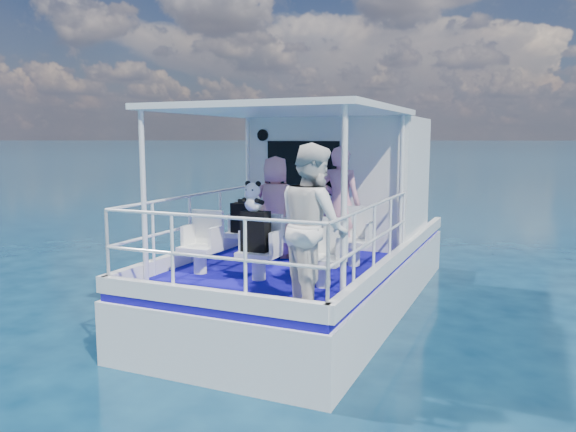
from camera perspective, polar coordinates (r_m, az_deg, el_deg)
The scene contains 20 objects.
ground at distance 8.65m, azimuth 0.38°, elevation -10.61°, with size 2000.00×2000.00×0.00m, color #08243D.
hull at distance 9.53m, azimuth 2.78°, elevation -8.85°, with size 3.00×7.00×1.60m, color white.
deck at distance 9.32m, azimuth 2.81°, elevation -3.84°, with size 2.90×6.90×0.10m, color #130A95.
cabin at distance 10.38m, azimuth 5.41°, elevation 3.74°, with size 2.85×2.00×2.20m, color white.
canopy at distance 8.03m, azimuth -0.17°, elevation 10.73°, with size 3.00×3.20×0.08m, color white.
canopy_posts at distance 8.01m, azimuth -0.31°, elevation 2.57°, with size 2.77×2.97×2.20m.
railings at distance 7.79m, azimuth -1.28°, elevation -2.03°, with size 2.84×3.59×1.00m, color white, non-canonical shape.
seat_port_fwd at distance 8.92m, azimuth -4.43°, elevation -2.81°, with size 0.48×0.46×0.38m, color white.
seat_center_fwd at distance 8.55m, azimuth 0.91°, elevation -3.26°, with size 0.48×0.46×0.38m, color white.
seat_stbd_fwd at distance 8.25m, azimuth 6.71°, elevation -3.72°, with size 0.48×0.46×0.38m, color white.
seat_port_aft at distance 7.82m, azimuth -8.91°, elevation -4.40°, with size 0.48×0.46×0.38m, color white.
seat_center_aft at distance 7.39m, azimuth -2.99°, elevation -5.04°, with size 0.48×0.46×0.38m, color white.
seat_stbd_aft at distance 7.04m, azimuth 3.61°, elevation -5.69°, with size 0.48×0.46×0.38m, color white.
passenger_port_fwd at distance 8.67m, azimuth -1.27°, elevation 0.90°, with size 0.59×0.42×1.58m, color pink.
passenger_stbd_fwd at distance 8.49m, azimuth 5.30°, elevation 1.25°, with size 0.63×0.41×1.73m, color #CF869F.
passenger_stbd_aft at distance 6.08m, azimuth 2.59°, elevation -1.03°, with size 0.87×0.68×1.80m, color white.
backpack_port at distance 8.79m, azimuth -4.57°, elevation -0.18°, with size 0.35×0.20×0.47m, color black.
backpack_center at distance 7.31m, azimuth -3.31°, elevation -1.56°, with size 0.35×0.20×0.53m, color black.
compact_camera at distance 8.75m, azimuth -4.72°, elevation 1.53°, with size 0.11×0.06×0.06m, color black.
panda at distance 7.23m, azimuth -3.56°, elevation 2.00°, with size 0.25×0.21×0.39m, color white, non-canonical shape.
Camera 1 is at (3.23, -7.54, 2.73)m, focal length 35.00 mm.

